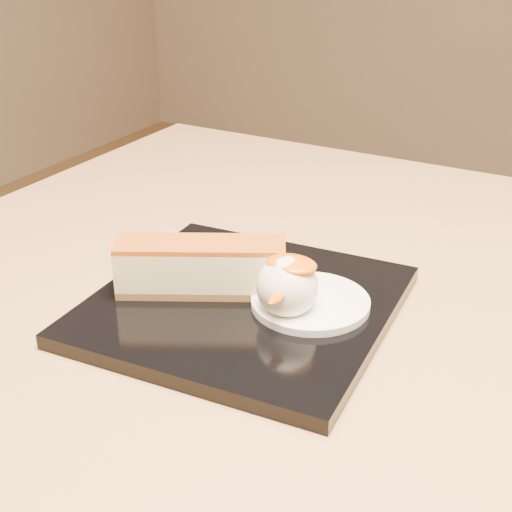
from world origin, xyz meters
The scene contains 7 objects.
table centered at (0.00, 0.00, 0.56)m, with size 0.80×0.80×0.72m.
dessert_plate centered at (-0.05, -0.02, 0.73)m, with size 0.22×0.22×0.01m, color black.
cheesecake centered at (-0.08, -0.02, 0.75)m, with size 0.13×0.09×0.04m.
cream_smear centered at (0.00, 0.00, 0.73)m, with size 0.09×0.09×0.01m, color white.
ice_cream_scoop centered at (-0.01, -0.02, 0.76)m, with size 0.05×0.05×0.05m, color white.
mango_sauce centered at (0.00, -0.02, 0.77)m, with size 0.04×0.03×0.01m, color #E26007.
mint_sprig centered at (-0.03, 0.02, 0.74)m, with size 0.03×0.02×0.00m.
Camera 1 is at (0.19, -0.43, 1.00)m, focal length 50.00 mm.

